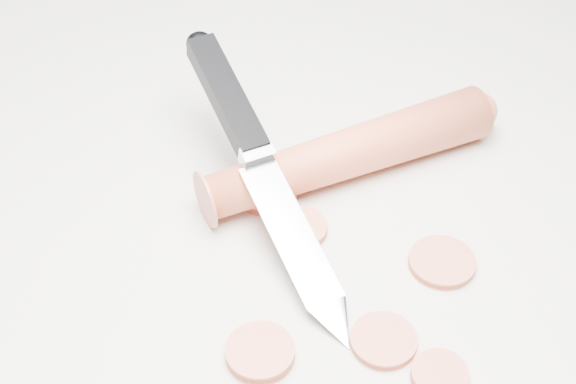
% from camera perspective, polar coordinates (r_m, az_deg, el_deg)
% --- Properties ---
extents(ground, '(2.40, 2.40, 0.00)m').
position_cam_1_polar(ground, '(0.51, 5.84, -1.36)').
color(ground, silver).
rests_on(ground, ground).
extents(carrot, '(0.15, 0.18, 0.03)m').
position_cam_1_polar(carrot, '(0.52, 4.38, 2.79)').
color(carrot, '#DC5633').
rests_on(carrot, ground).
extents(carrot_slice_0, '(0.04, 0.04, 0.01)m').
position_cam_1_polar(carrot_slice_0, '(0.49, 0.78, -2.58)').
color(carrot_slice_0, '#DB674A').
rests_on(carrot_slice_0, ground).
extents(carrot_slice_1, '(0.03, 0.03, 0.01)m').
position_cam_1_polar(carrot_slice_1, '(0.51, -1.77, -0.20)').
color(carrot_slice_1, '#DB674A').
rests_on(carrot_slice_1, ground).
extents(carrot_slice_2, '(0.04, 0.04, 0.01)m').
position_cam_1_polar(carrot_slice_2, '(0.44, 6.81, -10.44)').
color(carrot_slice_2, '#DB674A').
rests_on(carrot_slice_2, ground).
extents(carrot_slice_3, '(0.03, 0.03, 0.01)m').
position_cam_1_polar(carrot_slice_3, '(0.43, 10.72, -12.69)').
color(carrot_slice_3, '#DB674A').
rests_on(carrot_slice_3, ground).
extents(carrot_slice_4, '(0.04, 0.04, 0.01)m').
position_cam_1_polar(carrot_slice_4, '(0.48, 10.90, -4.92)').
color(carrot_slice_4, '#DB674A').
rests_on(carrot_slice_4, ground).
extents(carrot_slice_5, '(0.03, 0.03, 0.01)m').
position_cam_1_polar(carrot_slice_5, '(0.52, -1.03, -0.10)').
color(carrot_slice_5, '#DB674A').
rests_on(carrot_slice_5, ground).
extents(carrot_slice_6, '(0.04, 0.04, 0.01)m').
position_cam_1_polar(carrot_slice_6, '(0.44, -2.00, -11.33)').
color(carrot_slice_6, '#DB674A').
rests_on(carrot_slice_6, ground).
extents(kitchen_knife, '(0.20, 0.16, 0.07)m').
position_cam_1_polar(kitchen_knife, '(0.48, -1.58, 1.57)').
color(kitchen_knife, silver).
rests_on(kitchen_knife, ground).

